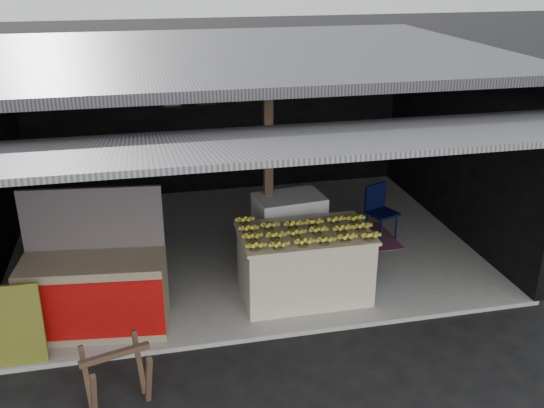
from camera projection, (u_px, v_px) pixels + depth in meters
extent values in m
plane|color=black|center=(277.00, 339.00, 7.19)|extent=(80.00, 80.00, 0.00)
cube|color=gray|center=(241.00, 245.00, 9.44)|extent=(7.00, 5.00, 0.06)
cube|color=black|center=(217.00, 114.00, 11.13)|extent=(7.00, 0.15, 2.90)
cube|color=black|center=(458.00, 140.00, 9.57)|extent=(0.15, 5.00, 2.90)
cube|color=#232326|center=(237.00, 54.00, 8.32)|extent=(7.20, 5.20, 0.12)
cube|color=#232326|center=(303.00, 140.00, 5.30)|extent=(7.40, 2.47, 0.48)
cube|color=brown|center=(268.00, 168.00, 8.40)|extent=(0.12, 0.12, 2.85)
cube|color=beige|center=(304.00, 265.00, 7.84)|extent=(1.61, 0.97, 0.88)
cube|color=beige|center=(305.00, 233.00, 7.67)|extent=(1.67, 1.03, 0.04)
cube|color=white|center=(289.00, 230.00, 8.66)|extent=(1.01, 0.73, 1.04)
cube|color=navy|center=(295.00, 236.00, 8.35)|extent=(0.73, 0.10, 0.31)
cube|color=#B21414|center=(294.00, 260.00, 8.49)|extent=(0.47, 0.07, 0.10)
cube|color=#998466|center=(96.00, 295.00, 7.13)|extent=(1.71, 0.90, 0.92)
cube|color=#B20D0B|center=(94.00, 311.00, 6.79)|extent=(1.63, 0.21, 0.72)
cube|color=white|center=(94.00, 312.00, 6.79)|extent=(0.56, 0.07, 0.18)
cube|color=#171E46|center=(89.00, 219.00, 7.08)|extent=(1.64, 0.24, 0.77)
cube|color=black|center=(12.00, 326.00, 6.50)|extent=(0.64, 0.11, 0.96)
cube|color=brown|center=(94.00, 397.00, 5.75)|extent=(0.12, 0.26, 0.65)
cube|color=brown|center=(149.00, 380.00, 5.98)|extent=(0.12, 0.26, 0.65)
cube|color=brown|center=(86.00, 378.00, 6.01)|extent=(0.12, 0.26, 0.65)
cube|color=brown|center=(139.00, 362.00, 6.25)|extent=(0.12, 0.26, 0.65)
cube|color=brown|center=(115.00, 355.00, 5.89)|extent=(0.68, 0.25, 0.06)
cylinder|color=#0D1F95|center=(362.00, 266.00, 8.22)|extent=(0.35, 0.35, 0.52)
cylinder|color=#090E34|center=(381.00, 232.00, 9.34)|extent=(0.03, 0.03, 0.42)
cylinder|color=#090E34|center=(396.00, 227.00, 9.51)|extent=(0.03, 0.03, 0.42)
cylinder|color=#090E34|center=(367.00, 224.00, 9.59)|extent=(0.03, 0.03, 0.42)
cylinder|color=#090E34|center=(382.00, 220.00, 9.76)|extent=(0.03, 0.03, 0.42)
cube|color=#090E34|center=(382.00, 213.00, 9.47)|extent=(0.52, 0.52, 0.04)
cube|color=#090E34|center=(375.00, 197.00, 9.53)|extent=(0.39, 0.18, 0.43)
cube|color=maroon|center=(347.00, 240.00, 9.55)|extent=(1.51, 1.02, 0.01)
cube|color=black|center=(172.00, 96.00, 10.73)|extent=(0.32, 0.03, 0.42)
cube|color=#4C4C59|center=(172.00, 96.00, 10.71)|extent=(0.26, 0.02, 0.34)
cube|color=black|center=(206.00, 93.00, 10.84)|extent=(0.32, 0.03, 0.42)
cube|color=#4C4C59|center=(206.00, 94.00, 10.82)|extent=(0.26, 0.02, 0.34)
cube|color=black|center=(244.00, 90.00, 10.97)|extent=(0.32, 0.03, 0.42)
cube|color=#4C4C59|center=(244.00, 91.00, 10.96)|extent=(0.26, 0.02, 0.34)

